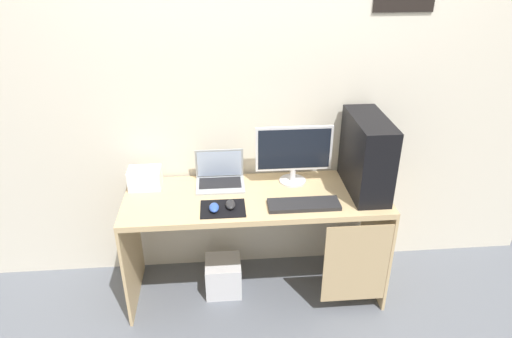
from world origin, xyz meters
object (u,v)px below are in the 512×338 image
(subwoofer, at_px, (223,276))
(monitor, at_px, (294,153))
(mouse_left, at_px, (231,204))
(projector, at_px, (145,178))
(pc_tower, at_px, (367,155))
(mouse_right, at_px, (214,208))
(laptop, at_px, (220,177))
(keyboard, at_px, (304,204))

(subwoofer, bearing_deg, monitor, 16.97)
(mouse_left, bearing_deg, projector, 151.06)
(pc_tower, height_order, mouse_right, pc_tower)
(projector, bearing_deg, laptop, 0.90)
(mouse_right, bearing_deg, subwoofer, 77.10)
(pc_tower, relative_size, keyboard, 1.18)
(pc_tower, height_order, keyboard, pc_tower)
(laptop, height_order, mouse_left, laptop)
(projector, height_order, subwoofer, projector)
(pc_tower, bearing_deg, keyboard, -156.80)
(projector, distance_m, subwoofer, 0.83)
(projector, distance_m, keyboard, 1.00)
(monitor, relative_size, subwoofer, 2.06)
(monitor, bearing_deg, laptop, 177.40)
(pc_tower, height_order, subwoofer, pc_tower)
(pc_tower, relative_size, projector, 2.49)
(pc_tower, xyz_separation_m, monitor, (-0.42, 0.12, -0.03))
(laptop, distance_m, mouse_right, 0.32)
(laptop, distance_m, projector, 0.47)
(pc_tower, distance_m, keyboard, 0.49)
(projector, bearing_deg, mouse_left, -28.94)
(keyboard, bearing_deg, pc_tower, 23.20)
(pc_tower, bearing_deg, projector, 174.28)
(projector, height_order, mouse_left, projector)
(mouse_right, bearing_deg, monitor, 30.76)
(laptop, distance_m, mouse_left, 0.30)
(pc_tower, xyz_separation_m, subwoofer, (-0.89, -0.02, -0.85))
(monitor, bearing_deg, projector, 179.15)
(mouse_right, relative_size, subwoofer, 0.41)
(keyboard, bearing_deg, mouse_left, 177.32)
(laptop, bearing_deg, monitor, -2.60)
(subwoofer, bearing_deg, projector, 161.31)
(laptop, bearing_deg, mouse_right, -96.99)
(pc_tower, relative_size, mouse_right, 5.18)
(projector, xyz_separation_m, keyboard, (0.95, -0.31, -0.05))
(monitor, bearing_deg, keyboard, -86.30)
(laptop, relative_size, projector, 1.52)
(pc_tower, xyz_separation_m, mouse_left, (-0.83, -0.15, -0.21))
(keyboard, bearing_deg, projector, 161.99)
(subwoofer, bearing_deg, pc_tower, 1.35)
(laptop, xyz_separation_m, mouse_right, (-0.04, -0.32, -0.02))
(keyboard, relative_size, subwoofer, 1.81)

